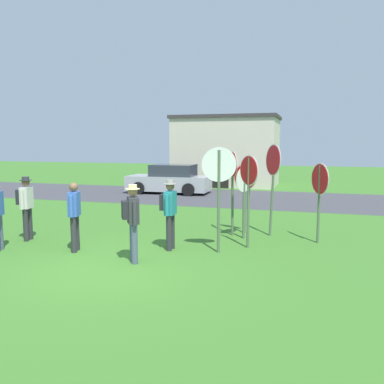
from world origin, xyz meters
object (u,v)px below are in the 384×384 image
Objects in this scene: stop_sign_rear_right at (244,190)px; stop_sign_leaning_left at (319,188)px; stop_sign_far_back at (249,185)px; person_with_sunhat at (132,218)px; stop_sign_tallest at (273,172)px; person_in_blue at (26,204)px; stop_sign_nearest at (245,186)px; stop_sign_low_front at (219,180)px; parked_car_on_street at (170,180)px; person_holding_notes at (170,209)px; person_in_teal at (74,213)px; stop_sign_center_cluster at (233,178)px.

stop_sign_leaning_left is (1.97, 0.05, 0.11)m from stop_sign_rear_right.
stop_sign_far_back reaches higher than person_with_sunhat.
stop_sign_tallest is 1.62m from stop_sign_far_back.
person_with_sunhat is 3.77m from person_in_blue.
stop_sign_tallest reaches higher than stop_sign_nearest.
parked_car_on_street is at bearing 115.61° from stop_sign_low_front.
stop_sign_tallest reaches higher than parked_car_on_street.
stop_sign_rear_right is 0.94× the size of stop_sign_leaning_left.
person_with_sunhat is at bearing -127.37° from stop_sign_tallest.
person_in_teal is at bearing -159.13° from person_holding_notes.
stop_sign_center_cluster is 4.40m from person_in_teal.
stop_sign_low_front is 2.24m from person_with_sunhat.
stop_sign_low_front is 1.27× the size of stop_sign_rear_right.
stop_sign_rear_right is (0.34, 1.62, -0.41)m from stop_sign_low_front.
person_holding_notes is 1.00× the size of person_in_blue.
person_in_teal is (-3.64, -3.17, -0.45)m from stop_sign_nearest.
stop_sign_tallest is 1.50× the size of person_with_sunhat.
stop_sign_far_back is at bearing -74.49° from stop_sign_rear_right.
stop_sign_rear_right is 0.65m from stop_sign_nearest.
stop_sign_center_cluster is 1.42× the size of person_in_teal.
stop_sign_low_front is 1.20× the size of stop_sign_leaning_left.
stop_sign_center_cluster is 1.40m from stop_sign_far_back.
stop_sign_leaning_left is 1.25× the size of person_in_teal.
stop_sign_far_back is (-0.45, -1.54, -0.21)m from stop_sign_tallest.
parked_car_on_street is 1.81× the size of stop_sign_center_cluster.
stop_sign_tallest reaches higher than person_in_teal.
stop_sign_tallest is 1.02m from stop_sign_rear_right.
parked_car_on_street is 10.79m from person_in_blue.
stop_sign_leaning_left is 2.13m from stop_sign_nearest.
person_holding_notes is at bearing -135.12° from stop_sign_tallest.
person_with_sunhat is at bearing -73.98° from parked_car_on_street.
stop_sign_tallest is at bearing 64.25° from stop_sign_low_front.
person_holding_notes is (-1.49, -2.35, -0.39)m from stop_sign_nearest.
stop_sign_leaning_left is 1.22× the size of person_in_blue.
person_in_teal is 0.97× the size of person_holding_notes.
stop_sign_leaning_left is at bearing 35.94° from stop_sign_low_front.
person_in_blue is (-5.60, -1.91, -0.34)m from stop_sign_rear_right.
stop_sign_tallest is at bearing 38.29° from stop_sign_rear_right.
stop_sign_low_front is at bearing 14.92° from person_in_teal.
person_in_teal is at bearing -138.96° from stop_sign_nearest.
stop_sign_leaning_left is at bearing 1.59° from stop_sign_rear_right.
stop_sign_far_back reaches higher than stop_sign_leaning_left.
person_holding_notes is at bearing -158.33° from stop_sign_far_back.
person_in_blue is at bearing -91.24° from parked_car_on_street.
stop_sign_low_front reaches higher than stop_sign_rear_right.
stop_sign_nearest is at bearing 101.86° from stop_sign_far_back.
person_in_blue is (-4.04, -0.21, 0.00)m from person_holding_notes.
stop_sign_leaning_left reaches higher than person_in_teal.
person_in_teal is 0.97× the size of person_in_blue.
stop_sign_center_cluster is at bearing 58.91° from person_holding_notes.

